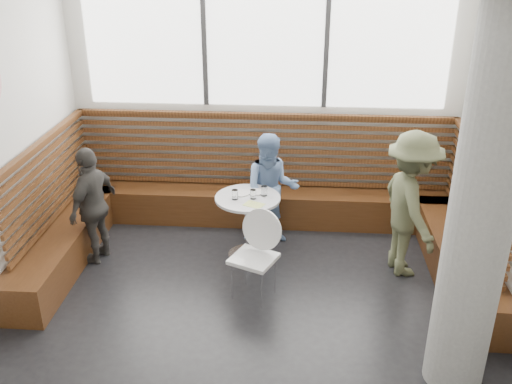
# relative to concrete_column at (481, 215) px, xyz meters

# --- Properties ---
(room) EXTENTS (5.00, 5.00, 3.20)m
(room) POSITION_rel_concrete_column_xyz_m (-1.85, 0.60, 0.00)
(room) COLOR silver
(room) RESTS_ON ground
(booth) EXTENTS (5.00, 2.50, 1.44)m
(booth) POSITION_rel_concrete_column_xyz_m (-1.85, 2.37, -1.19)
(booth) COLOR #412410
(booth) RESTS_ON ground
(concrete_column) EXTENTS (0.50, 0.50, 3.20)m
(concrete_column) POSITION_rel_concrete_column_xyz_m (0.00, 0.00, 0.00)
(concrete_column) COLOR gray
(concrete_column) RESTS_ON ground
(cafe_table) EXTENTS (0.76, 0.76, 0.78)m
(cafe_table) POSITION_rel_concrete_column_xyz_m (-1.97, 1.93, -1.04)
(cafe_table) COLOR silver
(cafe_table) RESTS_ON ground
(cafe_chair) EXTENTS (0.45, 0.44, 0.95)m
(cafe_chair) POSITION_rel_concrete_column_xyz_m (-1.84, 1.17, -1.04)
(cafe_chair) COLOR white
(cafe_chair) RESTS_ON ground
(adult_man) EXTENTS (0.85, 1.19, 1.68)m
(adult_man) POSITION_rel_concrete_column_xyz_m (-0.16, 1.74, -0.76)
(adult_man) COLOR #54593B
(adult_man) RESTS_ON ground
(child_back) EXTENTS (0.74, 0.60, 1.41)m
(child_back) POSITION_rel_concrete_column_xyz_m (-1.72, 2.33, -0.90)
(child_back) COLOR #6C8CBC
(child_back) RESTS_ON ground
(child_left) EXTENTS (0.55, 0.89, 1.41)m
(child_left) POSITION_rel_concrete_column_xyz_m (-3.75, 1.75, -0.90)
(child_left) COLOR #423F3C
(child_left) RESTS_ON ground
(plate_near) EXTENTS (0.21, 0.21, 0.01)m
(plate_near) POSITION_rel_concrete_column_xyz_m (-2.06, 2.02, -0.81)
(plate_near) COLOR white
(plate_near) RESTS_ON cafe_table
(plate_far) EXTENTS (0.19, 0.19, 0.01)m
(plate_far) POSITION_rel_concrete_column_xyz_m (-1.89, 2.05, -0.81)
(plate_far) COLOR white
(plate_far) RESTS_ON cafe_table
(glass_left) EXTENTS (0.07, 0.07, 0.12)m
(glass_left) POSITION_rel_concrete_column_xyz_m (-2.11, 1.86, -0.76)
(glass_left) COLOR white
(glass_left) RESTS_ON cafe_table
(glass_mid) EXTENTS (0.07, 0.07, 0.11)m
(glass_mid) POSITION_rel_concrete_column_xyz_m (-1.91, 1.89, -0.76)
(glass_mid) COLOR white
(glass_mid) RESTS_ON cafe_table
(glass_right) EXTENTS (0.07, 0.07, 0.12)m
(glass_right) POSITION_rel_concrete_column_xyz_m (-1.78, 1.98, -0.76)
(glass_right) COLOR white
(glass_right) RESTS_ON cafe_table
(menu_card) EXTENTS (0.26, 0.23, 0.00)m
(menu_card) POSITION_rel_concrete_column_xyz_m (-1.88, 1.73, -0.81)
(menu_card) COLOR #A5C64C
(menu_card) RESTS_ON cafe_table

